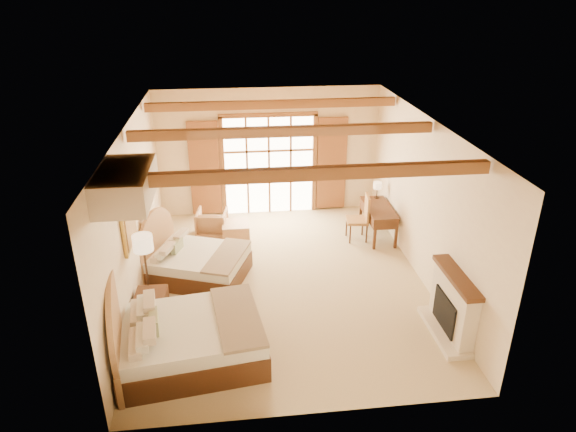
{
  "coord_description": "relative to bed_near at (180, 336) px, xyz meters",
  "views": [
    {
      "loc": [
        -0.95,
        -8.77,
        5.49
      ],
      "look_at": [
        0.1,
        0.2,
        1.34
      ],
      "focal_mm": 32.0,
      "sensor_mm": 36.0,
      "label": 1
    }
  ],
  "objects": [
    {
      "name": "desk_lamp",
      "position": [
        4.38,
        4.45,
        0.6
      ],
      "size": [
        0.2,
        0.2,
        0.4
      ],
      "color": "#39281D",
      "rests_on": "desk"
    },
    {
      "name": "fireplace",
      "position": [
        4.48,
        0.14,
        0.07
      ],
      "size": [
        0.46,
        1.4,
        1.16
      ],
      "color": "beige",
      "rests_on": "ground"
    },
    {
      "name": "armchair",
      "position": [
        0.42,
        4.38,
        -0.12
      ],
      "size": [
        0.78,
        0.8,
        0.64
      ],
      "primitive_type": "imported",
      "rotation": [
        0.0,
        0.0,
        -3.29
      ],
      "color": "#A5754C",
      "rests_on": "floor"
    },
    {
      "name": "desk",
      "position": [
        4.28,
        3.89,
        -0.05
      ],
      "size": [
        0.61,
        1.38,
        0.74
      ],
      "rotation": [
        0.0,
        0.0,
        -0.02
      ],
      "color": "#4C2214",
      "rests_on": "floor"
    },
    {
      "name": "nightstand",
      "position": [
        -0.55,
        1.02,
        -0.13
      ],
      "size": [
        0.54,
        0.54,
        0.63
      ],
      "primitive_type": "cube",
      "rotation": [
        0.0,
        0.0,
        -0.03
      ],
      "color": "#4C2214",
      "rests_on": "floor"
    },
    {
      "name": "ottoman",
      "position": [
        0.97,
        4.03,
        -0.22
      ],
      "size": [
        0.61,
        0.61,
        0.45
      ],
      "primitive_type": "cube",
      "rotation": [
        0.0,
        0.0,
        0.0
      ],
      "color": "#B6774E",
      "rests_on": "floor"
    },
    {
      "name": "ceiling",
      "position": [
        1.88,
        2.14,
        2.76
      ],
      "size": [
        7.0,
        7.0,
        0.0
      ],
      "primitive_type": "plane",
      "rotation": [
        3.14,
        0.0,
        0.0
      ],
      "color": "#B27734",
      "rests_on": "ground"
    },
    {
      "name": "french_doors",
      "position": [
        1.88,
        5.58,
        0.81
      ],
      "size": [
        3.95,
        0.08,
        2.6
      ],
      "color": "white",
      "rests_on": "ground"
    },
    {
      "name": "ceiling_beams",
      "position": [
        1.88,
        2.14,
        2.64
      ],
      "size": [
        5.39,
        4.6,
        0.18
      ],
      "primitive_type": null,
      "color": "brown",
      "rests_on": "ceiling"
    },
    {
      "name": "wall_left",
      "position": [
        -0.87,
        2.14,
        1.16
      ],
      "size": [
        0.0,
        7.0,
        7.0
      ],
      "primitive_type": "plane",
      "rotation": [
        1.57,
        0.0,
        1.57
      ],
      "color": "beige",
      "rests_on": "ground"
    },
    {
      "name": "wall_back",
      "position": [
        1.88,
        5.64,
        1.16
      ],
      "size": [
        5.5,
        0.0,
        5.5
      ],
      "primitive_type": "plane",
      "rotation": [
        1.57,
        0.0,
        0.0
      ],
      "color": "beige",
      "rests_on": "ground"
    },
    {
      "name": "bed_far",
      "position": [
        0.04,
        2.49,
        -0.08
      ],
      "size": [
        2.31,
        1.95,
        1.22
      ],
      "rotation": [
        0.0,
        0.0,
        -0.35
      ],
      "color": "#4C2214",
      "rests_on": "floor"
    },
    {
      "name": "wall_right",
      "position": [
        4.63,
        2.14,
        1.16
      ],
      "size": [
        0.0,
        7.0,
        7.0
      ],
      "primitive_type": "plane",
      "rotation": [
        1.57,
        0.0,
        -1.57
      ],
      "color": "beige",
      "rests_on": "ground"
    },
    {
      "name": "floor_lamp",
      "position": [
        -0.62,
        1.29,
        0.91
      ],
      "size": [
        0.34,
        0.34,
        1.6
      ],
      "color": "#39281D",
      "rests_on": "floor"
    },
    {
      "name": "bed_near",
      "position": [
        0.0,
        0.0,
        0.0
      ],
      "size": [
        2.44,
        1.96,
        1.47
      ],
      "rotation": [
        0.0,
        0.0,
        0.13
      ],
      "color": "#4C2214",
      "rests_on": "floor"
    },
    {
      "name": "painting",
      "position": [
        -0.82,
        1.39,
        1.31
      ],
      "size": [
        0.06,
        0.95,
        0.75
      ],
      "color": "gold",
      "rests_on": "wall_left"
    },
    {
      "name": "floor",
      "position": [
        1.88,
        2.14,
        -0.44
      ],
      "size": [
        7.0,
        7.0,
        0.0
      ],
      "primitive_type": "plane",
      "color": "#C6B384",
      "rests_on": "ground"
    },
    {
      "name": "desk_chair",
      "position": [
        3.78,
        3.78,
        -0.1
      ],
      "size": [
        0.54,
        0.54,
        1.1
      ],
      "rotation": [
        0.0,
        0.0,
        -0.12
      ],
      "color": "#A07842",
      "rests_on": "floor"
    },
    {
      "name": "canopy_valance",
      "position": [
        -0.52,
        0.14,
        2.51
      ],
      "size": [
        0.7,
        1.4,
        0.45
      ],
      "primitive_type": "cube",
      "color": "beige",
      "rests_on": "ceiling"
    }
  ]
}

